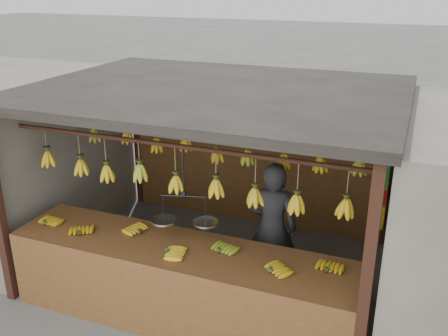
% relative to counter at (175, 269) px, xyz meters
% --- Properties ---
extents(ground, '(80.00, 80.00, 0.00)m').
position_rel_counter_xyz_m(ground, '(-0.05, 1.24, -0.72)').
color(ground, '#5B5B57').
extents(stall, '(4.30, 3.30, 2.40)m').
position_rel_counter_xyz_m(stall, '(-0.05, 1.57, 1.26)').
color(stall, black).
rests_on(stall, ground).
extents(counter, '(3.83, 0.87, 0.96)m').
position_rel_counter_xyz_m(counter, '(0.00, 0.00, 0.00)').
color(counter, brown).
rests_on(counter, ground).
extents(hanging_bananas, '(3.59, 2.24, 0.39)m').
position_rel_counter_xyz_m(hanging_bananas, '(-0.05, 1.24, 0.90)').
color(hanging_bananas, gold).
rests_on(hanging_bananas, ground).
extents(balance_scale, '(0.70, 0.38, 0.85)m').
position_rel_counter_xyz_m(balance_scale, '(0.01, 0.24, 0.49)').
color(balance_scale, black).
rests_on(balance_scale, ground).
extents(vendor, '(0.66, 0.49, 1.64)m').
position_rel_counter_xyz_m(vendor, '(0.74, 1.06, 0.11)').
color(vendor, '#262628').
rests_on(vendor, ground).
extents(bag_bundles, '(0.08, 0.26, 1.29)m').
position_rel_counter_xyz_m(bag_bundles, '(1.89, 2.59, 0.28)').
color(bag_bundles, '#1426BF').
rests_on(bag_bundles, ground).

